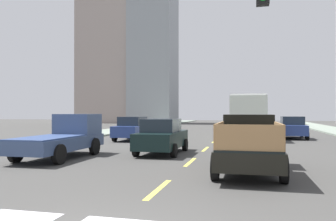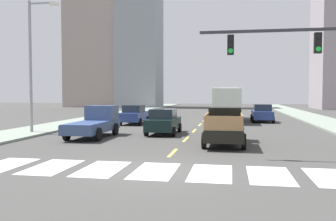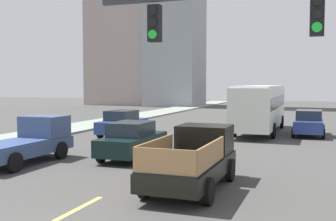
{
  "view_description": "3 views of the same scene",
  "coord_description": "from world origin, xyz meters",
  "px_view_note": "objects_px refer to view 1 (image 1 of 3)",
  "views": [
    {
      "loc": [
        2.33,
        -4.65,
        2.05
      ],
      "look_at": [
        -2.93,
        17.28,
        2.16
      ],
      "focal_mm": 35.99,
      "sensor_mm": 36.0,
      "label": 1
    },
    {
      "loc": [
        2.68,
        -12.58,
        2.82
      ],
      "look_at": [
        -1.34,
        10.34,
        1.67
      ],
      "focal_mm": 38.53,
      "sensor_mm": 36.0,
      "label": 2
    },
    {
      "loc": [
        6.22,
        -5.88,
        3.47
      ],
      "look_at": [
        -0.97,
        13.94,
        2.11
      ],
      "focal_mm": 44.51,
      "sensor_mm": 36.0,
      "label": 3
    }
  ],
  "objects_px": {
    "city_bus": "(248,113)",
    "sedan_mid": "(162,136)",
    "sedan_far": "(133,128)",
    "pickup_stakebed": "(249,144)",
    "pickup_dark": "(65,137)",
    "sedan_near_right": "(292,127)"
  },
  "relations": [
    {
      "from": "pickup_stakebed",
      "to": "sedan_near_right",
      "type": "bearing_deg",
      "value": 79.18
    },
    {
      "from": "pickup_stakebed",
      "to": "city_bus",
      "type": "xyz_separation_m",
      "value": [
        -0.01,
        16.48,
        1.02
      ]
    },
    {
      "from": "pickup_dark",
      "to": "sedan_mid",
      "type": "height_order",
      "value": "pickup_dark"
    },
    {
      "from": "sedan_near_right",
      "to": "sedan_mid",
      "type": "relative_size",
      "value": 1.0
    },
    {
      "from": "pickup_stakebed",
      "to": "sedan_far",
      "type": "xyz_separation_m",
      "value": [
        -8.22,
        11.15,
        -0.08
      ]
    },
    {
      "from": "pickup_stakebed",
      "to": "sedan_far",
      "type": "distance_m",
      "value": 13.85
    },
    {
      "from": "sedan_near_right",
      "to": "city_bus",
      "type": "bearing_deg",
      "value": 167.27
    },
    {
      "from": "sedan_mid",
      "to": "sedan_far",
      "type": "relative_size",
      "value": 1.0
    },
    {
      "from": "pickup_stakebed",
      "to": "pickup_dark",
      "type": "relative_size",
      "value": 1.0
    },
    {
      "from": "pickup_stakebed",
      "to": "sedan_far",
      "type": "bearing_deg",
      "value": 127.46
    },
    {
      "from": "pickup_dark",
      "to": "sedan_far",
      "type": "xyz_separation_m",
      "value": [
        -0.02,
        9.45,
        -0.06
      ]
    },
    {
      "from": "pickup_dark",
      "to": "city_bus",
      "type": "relative_size",
      "value": 0.48
    },
    {
      "from": "pickup_dark",
      "to": "sedan_mid",
      "type": "relative_size",
      "value": 1.18
    },
    {
      "from": "city_bus",
      "to": "sedan_mid",
      "type": "bearing_deg",
      "value": -107.49
    },
    {
      "from": "city_bus",
      "to": "sedan_near_right",
      "type": "height_order",
      "value": "city_bus"
    },
    {
      "from": "pickup_dark",
      "to": "sedan_near_right",
      "type": "height_order",
      "value": "pickup_dark"
    },
    {
      "from": "pickup_stakebed",
      "to": "city_bus",
      "type": "relative_size",
      "value": 0.48
    },
    {
      "from": "city_bus",
      "to": "sedan_near_right",
      "type": "bearing_deg",
      "value": -12.87
    },
    {
      "from": "city_bus",
      "to": "sedan_mid",
      "type": "height_order",
      "value": "city_bus"
    },
    {
      "from": "sedan_far",
      "to": "pickup_dark",
      "type": "bearing_deg",
      "value": -88.34
    },
    {
      "from": "pickup_dark",
      "to": "sedan_far",
      "type": "height_order",
      "value": "pickup_dark"
    },
    {
      "from": "sedan_far",
      "to": "city_bus",
      "type": "bearing_deg",
      "value": 34.5
    }
  ]
}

